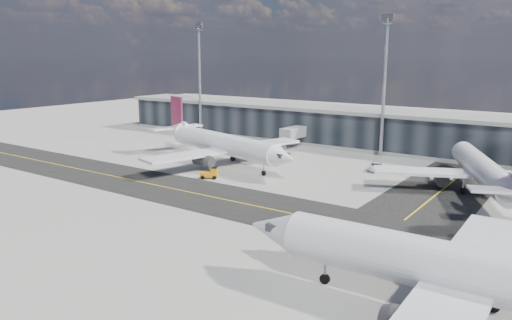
{
  "coord_description": "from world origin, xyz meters",
  "views": [
    {
      "loc": [
        37.47,
        -51.29,
        21.05
      ],
      "look_at": [
        -5.72,
        10.41,
        5.0
      ],
      "focal_mm": 35.0,
      "sensor_mm": 36.0,
      "label": 1
    }
  ],
  "objects_px": {
    "airliner_af": "(221,144)",
    "airliner_redtail": "(484,171)",
    "airliner_near": "(485,277)",
    "service_van": "(376,167)",
    "baggage_tug": "(211,173)"
  },
  "relations": [
    {
      "from": "airliner_near",
      "to": "airliner_redtail",
      "type": "bearing_deg",
      "value": 9.81
    },
    {
      "from": "airliner_af",
      "to": "airliner_redtail",
      "type": "bearing_deg",
      "value": 112.57
    },
    {
      "from": "airliner_redtail",
      "to": "baggage_tug",
      "type": "distance_m",
      "value": 43.54
    },
    {
      "from": "airliner_af",
      "to": "airliner_redtail",
      "type": "height_order",
      "value": "airliner_af"
    },
    {
      "from": "airliner_af",
      "to": "airliner_redtail",
      "type": "relative_size",
      "value": 1.1
    },
    {
      "from": "airliner_redtail",
      "to": "airliner_near",
      "type": "xyz_separation_m",
      "value": [
        7.88,
        -40.66,
        0.49
      ]
    },
    {
      "from": "airliner_near",
      "to": "service_van",
      "type": "bearing_deg",
      "value": 29.1
    },
    {
      "from": "baggage_tug",
      "to": "airliner_af",
      "type": "bearing_deg",
      "value": -179.97
    },
    {
      "from": "airliner_near",
      "to": "service_van",
      "type": "xyz_separation_m",
      "value": [
        -27.2,
        46.65,
        -3.48
      ]
    },
    {
      "from": "baggage_tug",
      "to": "service_van",
      "type": "bearing_deg",
      "value": 106.72
    },
    {
      "from": "airliner_af",
      "to": "airliner_near",
      "type": "distance_m",
      "value": 64.53
    },
    {
      "from": "airliner_near",
      "to": "service_van",
      "type": "distance_m",
      "value": 54.11
    },
    {
      "from": "service_van",
      "to": "airliner_redtail",
      "type": "bearing_deg",
      "value": -31.32
    },
    {
      "from": "airliner_af",
      "to": "airliner_near",
      "type": "xyz_separation_m",
      "value": [
        54.24,
        -34.97,
        0.24
      ]
    },
    {
      "from": "airliner_af",
      "to": "airliner_near",
      "type": "relative_size",
      "value": 0.93
    }
  ]
}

